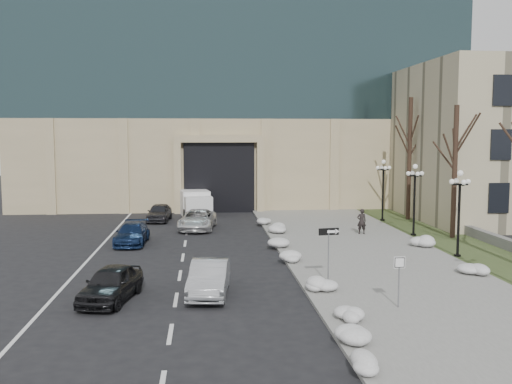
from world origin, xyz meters
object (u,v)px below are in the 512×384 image
Objects in this scene: car_d at (197,220)px; box_truck at (194,202)px; one_way_sign at (332,238)px; lamppost_c at (415,190)px; lamppost_d at (383,182)px; car_a at (111,284)px; car_e at (159,212)px; pedestrian at (362,221)px; keep_sign at (399,271)px; car_c at (132,234)px; lamppost_b at (459,202)px; car_b at (209,278)px.

car_d is 8.12m from box_truck.
one_way_sign is 14.06m from lamppost_c.
lamppost_d is (8.06, 17.99, 0.94)m from one_way_sign.
car_a reaches higher than car_e.
pedestrian is 0.35× the size of lamppost_c.
keep_sign is at bearing -60.56° from car_e.
pedestrian reaches higher than car_a.
lamppost_d is (18.01, 7.34, 2.44)m from car_c.
lamppost_b reaches higher than car_a.
car_a is 0.87× the size of lamppost_d.
box_truck is at bearing 127.62° from lamppost_b.
car_d is at bearing -96.42° from box_truck.
car_d is at bearing -49.62° from car_e.
box_truck is 23.81m from lamppost_b.
lamppost_b is at bearing 115.63° from pedestrian.
lamppost_c and lamppost_d have the same top height.
lamppost_d is (6.32, 21.67, 1.55)m from keep_sign.
lamppost_b is at bearing -90.00° from lamppost_d.
car_c is 19.60m from lamppost_d.
box_truck is 1.40× the size of lamppost_c.
lamppost_c is at bearing 65.87° from keep_sign.
car_b is 21.04m from car_e.
car_a is 0.87× the size of lamppost_c.
car_e is at bearing 138.95° from lamppost_b.
box_truck is at bearing 139.68° from lamppost_c.
box_truck is 1.40× the size of lamppost_b.
lamppost_d is (0.00, 6.50, 0.00)m from lamppost_c.
car_d is 14.47m from lamppost_d.
car_c is at bearing -114.25° from box_truck.
lamppost_d is (14.09, 2.32, 2.38)m from car_d.
car_c is at bearing -120.75° from car_d.
keep_sign is 0.44× the size of lamppost_b.
lamppost_c reaches higher than car_a.
car_d is 0.75× the size of box_truck.
car_b is 12.40m from car_c.
one_way_sign is at bearing -84.09° from box_truck.
lamppost_c reaches higher than car_e.
pedestrian reaches higher than car_c.
lamppost_b reaches higher than keep_sign.
car_d is at bearing -170.65° from lamppost_d.
lamppost_d is at bearing 72.23° from keep_sign.
lamppost_d is at bearing 16.60° from car_d.
lamppost_d is (13.44, 18.87, 2.36)m from car_b.
car_c is 19.04m from lamppost_b.
box_truck is at bearing 100.04° from car_d.
pedestrian is 16.13m from box_truck.
box_truck is (2.58, 3.93, 0.31)m from car_e.
car_a is 26.16m from lamppost_d.
car_d is 5.13m from car_e.
lamppost_b is (14.48, -18.79, 2.09)m from box_truck.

